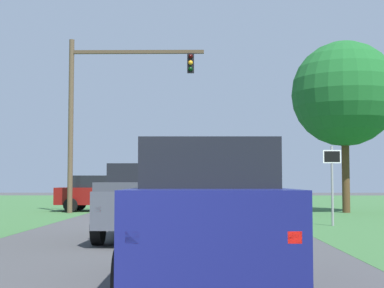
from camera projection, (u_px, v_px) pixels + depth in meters
ground_plane at (161, 235)px, 16.23m from camera, size 120.00×120.00×0.00m
red_suv_near at (207, 211)px, 8.25m from camera, size 2.22×4.93×2.01m
pickup_truck_lead at (148, 201)px, 14.96m from camera, size 2.34×4.94×1.90m
traffic_light at (103, 100)px, 27.57m from camera, size 6.38×0.40×8.17m
keep_moving_sign at (332, 175)px, 19.51m from camera, size 0.60×0.09×2.64m
oak_tree_right at (344, 94)px, 27.88m from camera, size 5.01×5.01×8.14m
crossing_suv_far at (102, 193)px, 28.88m from camera, size 4.44×2.14×1.75m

